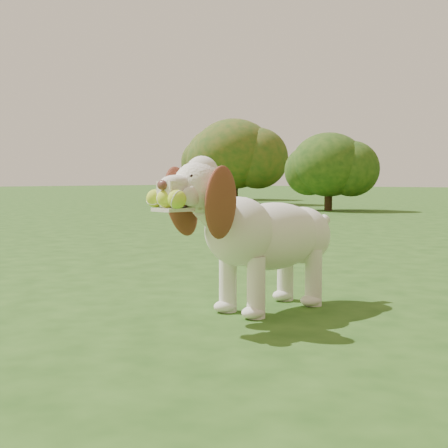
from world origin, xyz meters
The scene contains 5 objects.
ground centered at (0.00, 0.00, 0.00)m, with size 80.00×80.00×0.00m, color #204513.
dog centered at (0.21, 0.09, 0.37)m, with size 0.44×1.06×0.69m.
shrub_a centered at (-3.96, 8.07, 0.85)m, with size 1.40×1.40×1.45m.
shrub_g centered at (-9.36, 11.54, 1.21)m, with size 1.99×1.99×2.06m.
shrub_e centered at (-7.11, 9.23, 1.16)m, with size 1.91×1.91×1.98m.
Camera 1 is at (1.84, -2.16, 0.60)m, focal length 50.00 mm.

